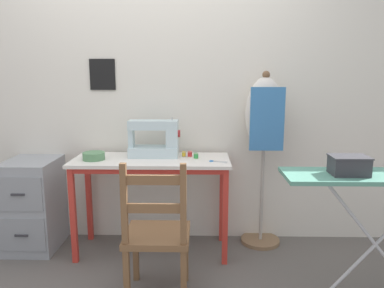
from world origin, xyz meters
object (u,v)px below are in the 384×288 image
at_px(ironing_board, 382,182).
at_px(thread_spool_far_edge, 196,156).
at_px(wooden_chair, 157,235).
at_px(fabric_bowl, 94,156).
at_px(dress_form, 264,124).
at_px(filing_cabinet, 34,204).
at_px(storage_box, 349,165).
at_px(sewing_machine, 156,140).
at_px(thread_spool_mid_table, 190,154).
at_px(scissors, 215,161).
at_px(thread_spool_near_machine, 184,154).

bearing_deg(ironing_board, thread_spool_far_edge, 146.07).
bearing_deg(wooden_chair, fabric_bowl, 132.74).
bearing_deg(dress_form, filing_cabinet, -176.60).
distance_m(dress_form, storage_box, 0.95).
xyz_separation_m(sewing_machine, thread_spool_mid_table, (0.26, -0.00, -0.11)).
bearing_deg(dress_form, thread_spool_mid_table, -171.31).
height_order(fabric_bowl, thread_spool_mid_table, fabric_bowl).
xyz_separation_m(scissors, storage_box, (0.72, -0.63, 0.13)).
relative_size(thread_spool_far_edge, dress_form, 0.03).
relative_size(ironing_board, storage_box, 5.29).
xyz_separation_m(thread_spool_near_machine, thread_spool_mid_table, (0.05, -0.01, 0.00)).
height_order(thread_spool_mid_table, thread_spool_far_edge, same).
distance_m(thread_spool_mid_table, ironing_board, 1.36).
xyz_separation_m(dress_form, storage_box, (0.33, -0.88, -0.11)).
distance_m(scissors, thread_spool_near_machine, 0.30).
xyz_separation_m(thread_spool_mid_table, thread_spool_far_edge, (0.05, -0.06, -0.00)).
xyz_separation_m(scissors, thread_spool_near_machine, (-0.24, 0.17, 0.02)).
xyz_separation_m(scissors, wooden_chair, (-0.38, -0.53, -0.34)).
distance_m(sewing_machine, thread_spool_mid_table, 0.28).
distance_m(sewing_machine, thread_spool_far_edge, 0.34).
xyz_separation_m(sewing_machine, dress_form, (0.85, 0.09, 0.11)).
bearing_deg(filing_cabinet, dress_form, 3.40).
bearing_deg(thread_spool_near_machine, thread_spool_mid_table, -9.51).
height_order(fabric_bowl, dress_form, dress_form).
bearing_deg(thread_spool_near_machine, thread_spool_far_edge, -36.39).
bearing_deg(scissors, ironing_board, -33.78).
distance_m(thread_spool_near_machine, wooden_chair, 0.80).
relative_size(thread_spool_far_edge, ironing_board, 0.04).
xyz_separation_m(fabric_bowl, filing_cabinet, (-0.53, 0.09, -0.42)).
relative_size(thread_spool_near_machine, dress_form, 0.03).
xyz_separation_m(sewing_machine, thread_spool_near_machine, (0.21, 0.01, -0.11)).
bearing_deg(wooden_chair, ironing_board, -3.65).
distance_m(wooden_chair, filing_cabinet, 1.27).
bearing_deg(scissors, fabric_bowl, 176.95).
bearing_deg(sewing_machine, thread_spool_far_edge, -11.83).
height_order(fabric_bowl, storage_box, storage_box).
bearing_deg(storage_box, thread_spool_near_machine, 140.23).
bearing_deg(dress_form, storage_box, -69.61).
height_order(thread_spool_far_edge, dress_form, dress_form).
relative_size(fabric_bowl, wooden_chair, 0.18).
relative_size(fabric_bowl, filing_cabinet, 0.23).
xyz_separation_m(thread_spool_near_machine, storage_box, (0.96, -0.80, 0.11)).
bearing_deg(thread_spool_mid_table, dress_form, 8.69).
relative_size(thread_spool_mid_table, wooden_chair, 0.05).
bearing_deg(thread_spool_mid_table, scissors, -40.37).
bearing_deg(dress_form, thread_spool_near_machine, -172.66).
bearing_deg(wooden_chair, thread_spool_mid_table, 75.06).
xyz_separation_m(scissors, thread_spool_mid_table, (-0.19, 0.16, 0.02)).
height_order(fabric_bowl, scissors, fabric_bowl).
bearing_deg(thread_spool_mid_table, sewing_machine, 179.55).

